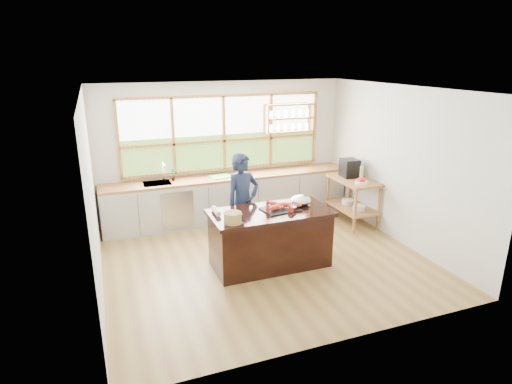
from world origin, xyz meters
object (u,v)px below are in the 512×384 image
cook (243,203)px  wicker_basket (233,218)px  espresso_machine (349,168)px  island (270,238)px

cook → wicker_basket: (-0.48, -0.96, 0.15)m
espresso_machine → cook: bearing=-163.0°
island → wicker_basket: 0.90m
island → espresso_machine: bearing=30.2°
espresso_machine → wicker_basket: bearing=-148.4°
cook → wicker_basket: 1.08m
cook → wicker_basket: cook is taller
espresso_machine → wicker_basket: (-2.87, -1.53, -0.09)m
wicker_basket → cook: bearing=63.5°
island → wicker_basket: (-0.68, -0.26, 0.53)m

